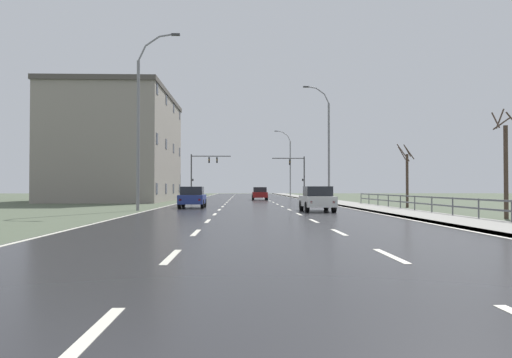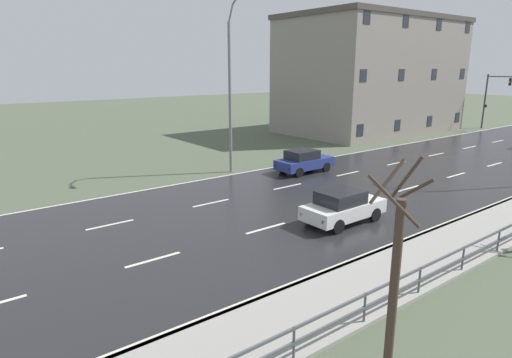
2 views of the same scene
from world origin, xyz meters
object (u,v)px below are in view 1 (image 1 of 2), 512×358
car_far_right (317,199)px  street_lamp_left_bank (141,124)px  car_far_left (260,193)px  traffic_signal_right (298,171)px  car_distant (192,197)px  brick_building (119,147)px  traffic_signal_left (201,168)px  street_lamp_midground (327,146)px  street_lamp_distant (289,164)px

car_far_right → street_lamp_left_bank: bearing=171.8°
car_far_left → traffic_signal_right: bearing=56.2°
traffic_signal_right → car_distant: traffic_signal_right is taller
traffic_signal_right → car_far_right: (-3.23, -36.68, -3.04)m
car_distant → brick_building: size_ratio=0.21×
street_lamp_left_bank → traffic_signal_left: 35.71m
street_lamp_midground → car_far_left: bearing=117.3°
street_lamp_left_bank → car_distant: bearing=52.5°
street_lamp_left_bank → car_far_right: 12.39m
traffic_signal_right → traffic_signal_left: (-13.61, 0.53, 0.44)m
traffic_signal_right → car_far_left: 10.84m
car_far_right → traffic_signal_right: bearing=84.5°
traffic_signal_right → traffic_signal_left: traffic_signal_left is taller
street_lamp_midground → car_far_right: bearing=-102.5°
street_lamp_distant → traffic_signal_left: street_lamp_distant is taller
traffic_signal_left → car_far_left: traffic_signal_left is taller
traffic_signal_left → car_far_right: (10.38, -37.21, -3.47)m
street_lamp_midground → traffic_signal_right: (-0.35, 20.49, -1.72)m
street_lamp_distant → traffic_signal_left: size_ratio=1.85×
car_far_right → car_distant: (-8.32, 5.41, 0.00)m
street_lamp_left_bank → street_lamp_midground: bearing=44.6°
street_lamp_left_bank → street_lamp_distant: bearing=73.9°
traffic_signal_right → car_distant: (-11.55, -31.27, -3.04)m
street_lamp_midground → car_distant: street_lamp_midground is taller
street_lamp_left_bank → car_far_left: 28.31m
car_distant → street_lamp_distant: bearing=75.4°
brick_building → car_far_right: bearing=-53.3°
street_lamp_midground → car_far_right: 17.25m
street_lamp_midground → street_lamp_left_bank: (-14.87, -14.66, 0.10)m
car_far_left → brick_building: brick_building is taller
traffic_signal_right → car_distant: bearing=-110.3°
street_lamp_left_bank → brick_building: size_ratio=0.59×
street_lamp_left_bank → car_far_right: bearing=-7.7°
street_lamp_midground → traffic_signal_left: bearing=123.6°
street_lamp_distant → traffic_signal_left: bearing=-131.7°
traffic_signal_left → brick_building: 14.75m
car_far_right → car_far_left: same height
car_far_left → car_distant: size_ratio=1.00×
traffic_signal_left → car_distant: (2.06, -31.80, -3.47)m
brick_building → car_far_left: bearing=9.8°
car_distant → brick_building: (-10.46, 19.81, 5.31)m
street_lamp_left_bank → car_distant: (2.97, 3.87, -4.86)m
street_lamp_distant → street_lamp_left_bank: size_ratio=0.99×
street_lamp_distant → car_distant: street_lamp_distant is taller
car_far_right → brick_building: size_ratio=0.21×
traffic_signal_left → car_far_left: size_ratio=1.51×
traffic_signal_left → car_far_right: bearing=-74.4°
traffic_signal_left → car_distant: traffic_signal_left is taller
street_lamp_midground → car_far_right: (-3.58, -16.19, -4.76)m
car_distant → traffic_signal_right: bearing=69.2°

